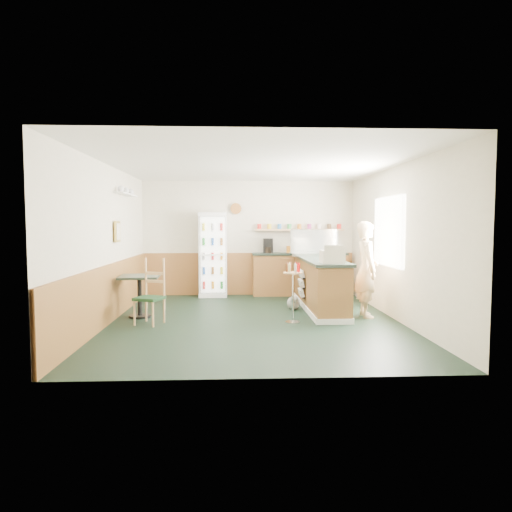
{
  "coord_description": "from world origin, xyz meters",
  "views": [
    {
      "loc": [
        -0.33,
        -7.86,
        1.68
      ],
      "look_at": [
        0.07,
        0.6,
        1.09
      ],
      "focal_mm": 32.0,
      "sensor_mm": 36.0,
      "label": 1
    }
  ],
  "objects": [
    {
      "name": "drinks_fridge",
      "position": [
        -0.83,
        2.74,
        0.97
      ],
      "size": [
        0.64,
        0.54,
        1.95
      ],
      "color": "white",
      "rests_on": "ground"
    },
    {
      "name": "condiment_stand",
      "position": [
        0.66,
        -0.19,
        0.65
      ],
      "size": [
        0.32,
        0.32,
        1.01
      ],
      "rotation": [
        0.0,
        0.0,
        -0.21
      ],
      "color": "silver",
      "rests_on": "ground"
    },
    {
      "name": "dog_doorstop",
      "position": [
        0.82,
        0.98,
        0.14
      ],
      "size": [
        0.25,
        0.33,
        0.3
      ],
      "rotation": [
        0.0,
        0.0,
        0.16
      ],
      "color": "#969590",
      "rests_on": "ground"
    },
    {
      "name": "shopkeeper",
      "position": [
        2.05,
        0.23,
        0.87
      ],
      "size": [
        0.42,
        0.58,
        1.73
      ],
      "primitive_type": "imported",
      "rotation": [
        0.0,
        0.0,
        1.56
      ],
      "color": "tan",
      "rests_on": "ground"
    },
    {
      "name": "cafe_table",
      "position": [
        -2.05,
        0.39,
        0.53
      ],
      "size": [
        0.73,
        0.73,
        0.76
      ],
      "rotation": [
        0.0,
        0.0,
        0.06
      ],
      "color": "black",
      "rests_on": "ground"
    },
    {
      "name": "room_envelope",
      "position": [
        -0.23,
        0.73,
        1.52
      ],
      "size": [
        5.04,
        6.02,
        2.72
      ],
      "color": "beige",
      "rests_on": "ground"
    },
    {
      "name": "cafe_chair",
      "position": [
        -1.77,
        -0.12,
        0.58
      ],
      "size": [
        0.53,
        0.54,
        1.11
      ],
      "rotation": [
        0.0,
        0.0,
        -0.38
      ],
      "color": "black",
      "rests_on": "ground"
    },
    {
      "name": "newspaper_rack",
      "position": [
        0.99,
        1.1,
        0.5
      ],
      "size": [
        0.09,
        0.46,
        0.54
      ],
      "color": "black",
      "rests_on": "ground"
    },
    {
      "name": "ground",
      "position": [
        0.0,
        0.0,
        0.0
      ],
      "size": [
        6.0,
        6.0,
        0.0
      ],
      "primitive_type": "plane",
      "color": "black",
      "rests_on": "ground"
    },
    {
      "name": "service_counter",
      "position": [
        1.35,
        1.07,
        0.46
      ],
      "size": [
        0.68,
        3.01,
        1.01
      ],
      "color": "#985A31",
      "rests_on": "ground"
    },
    {
      "name": "back_counter",
      "position": [
        1.19,
        2.8,
        0.55
      ],
      "size": [
        2.24,
        0.42,
        1.69
      ],
      "color": "#985A31",
      "rests_on": "ground"
    },
    {
      "name": "cash_register",
      "position": [
        1.35,
        -0.07,
        1.12
      ],
      "size": [
        0.39,
        0.4,
        0.22
      ],
      "primitive_type": "cube",
      "rotation": [
        0.0,
        0.0,
        -0.01
      ],
      "color": "beige",
      "rests_on": "service_counter"
    },
    {
      "name": "display_case",
      "position": [
        1.35,
        1.79,
        1.29
      ],
      "size": [
        0.98,
        0.51,
        0.55
      ],
      "color": "silver",
      "rests_on": "service_counter"
    }
  ]
}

